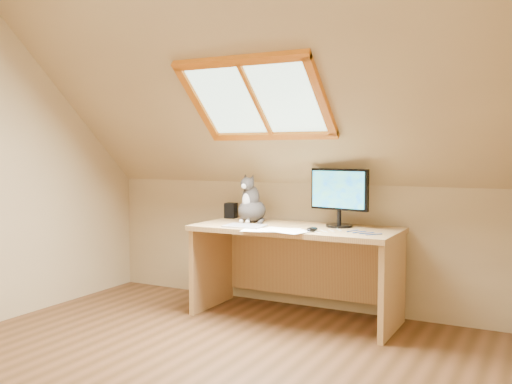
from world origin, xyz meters
The scene contains 10 objects.
ground centered at (0.00, 0.00, 0.00)m, with size 3.50×3.50×0.00m, color brown.
room_shell centered at (0.00, -0.09, 1.43)m, with size 3.52×3.52×2.41m.
desk centered at (0.15, 1.45, 0.48)m, with size 1.53×0.67×0.70m.
monitor centered at (0.45, 1.51, 0.95)m, with size 0.47×0.20×0.43m.
cat centered at (-0.27, 1.47, 0.84)m, with size 0.24×0.28×0.39m.
desk_speaker centered at (-0.55, 1.63, 0.76)m, with size 0.09×0.09×0.13m, color black.
graphics_tablet centered at (-0.18, 1.19, 0.70)m, with size 0.29×0.21×0.01m, color #B2B2B7.
mouse centered at (0.36, 1.18, 0.71)m, with size 0.06×0.11×0.03m, color black.
papers centered at (0.12, 1.12, 0.70)m, with size 0.35×0.30×0.01m.
cables centered at (0.61, 1.26, 0.70)m, with size 0.51×0.26×0.01m.
Camera 1 is at (1.85, -2.50, 1.25)m, focal length 40.00 mm.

